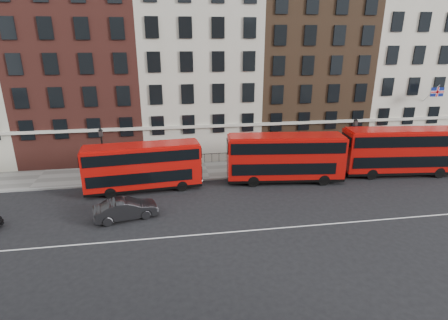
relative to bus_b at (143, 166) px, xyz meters
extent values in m
plane|color=black|center=(6.14, -6.52, -2.30)|extent=(120.00, 120.00, 0.00)
cube|color=slate|center=(6.14, 3.98, -2.22)|extent=(80.00, 5.00, 0.15)
cube|color=gray|center=(6.14, 1.48, -2.22)|extent=(80.00, 0.30, 0.16)
cube|color=white|center=(6.14, -8.52, -2.29)|extent=(70.00, 0.12, 0.01)
cube|color=brown|center=(-6.66, 11.48, 8.70)|extent=(12.80, 10.00, 22.00)
cube|color=#B8B4A3|center=(6.14, 11.48, 7.20)|extent=(12.80, 10.00, 19.00)
cube|color=brown|center=(18.94, 11.48, 8.20)|extent=(12.80, 10.00, 21.00)
cube|color=beige|center=(31.74, 11.48, 7.70)|extent=(12.80, 10.00, 20.00)
cube|color=#B40D09|center=(0.03, 0.00, -0.05)|extent=(10.30, 3.30, 3.81)
cube|color=black|center=(0.03, 0.00, -1.84)|extent=(10.31, 3.34, 0.23)
cube|color=black|center=(-0.25, -0.02, -0.71)|extent=(9.16, 3.27, 1.01)
cube|color=black|center=(0.03, 0.00, 1.13)|extent=(9.92, 3.34, 0.96)
cube|color=#B40D09|center=(0.03, 0.00, 1.90)|extent=(10.00, 3.08, 0.17)
cube|color=black|center=(5.12, 0.45, -0.80)|extent=(0.26, 2.12, 1.25)
cube|color=black|center=(5.12, 0.45, 0.23)|extent=(0.24, 1.83, 0.41)
cylinder|color=black|center=(3.40, -0.78, -1.81)|extent=(0.98, 0.35, 0.96)
cylinder|color=black|center=(3.20, 1.37, -1.81)|extent=(0.98, 0.35, 0.96)
cylinder|color=black|center=(-2.75, -1.33, -1.81)|extent=(0.98, 0.35, 0.96)
cylinder|color=black|center=(-2.94, 0.82, -1.81)|extent=(0.98, 0.35, 0.96)
cube|color=#B40D09|center=(13.15, 0.00, 0.11)|extent=(11.07, 3.75, 4.08)
cube|color=black|center=(13.15, 0.00, -1.81)|extent=(11.08, 3.79, 0.25)
cube|color=black|center=(12.85, 0.04, -0.59)|extent=(9.85, 3.70, 1.09)
cube|color=black|center=(13.15, 0.00, 1.37)|extent=(10.67, 3.79, 1.03)
cube|color=#B40D09|center=(13.15, 0.00, 2.20)|extent=(10.74, 3.51, 0.19)
cube|color=black|center=(18.59, -0.59, -0.69)|extent=(0.33, 2.27, 1.34)
cube|color=black|center=(18.59, -0.59, 0.41)|extent=(0.30, 1.96, 0.43)
cylinder|color=black|center=(16.52, -1.53, -1.78)|extent=(1.06, 0.40, 1.03)
cylinder|color=black|center=(16.77, 0.77, -1.78)|extent=(1.06, 0.40, 1.03)
cylinder|color=black|center=(9.94, -0.81, -1.78)|extent=(1.06, 0.40, 1.03)
cylinder|color=black|center=(10.20, 1.49, -1.78)|extent=(1.06, 0.40, 1.03)
cube|color=#B40D09|center=(25.04, 0.00, 0.18)|extent=(11.38, 3.71, 4.20)
cube|color=black|center=(25.04, 0.00, -1.80)|extent=(11.38, 3.76, 0.26)
cube|color=black|center=(24.73, 0.03, -0.54)|extent=(10.11, 3.68, 1.12)
cube|color=black|center=(25.04, 0.00, 1.48)|extent=(10.96, 3.76, 1.06)
cube|color=#B40D09|center=(25.04, 0.00, 2.33)|extent=(11.04, 3.47, 0.19)
cylinder|color=black|center=(28.53, -1.53, -1.76)|extent=(1.09, 0.40, 1.06)
cylinder|color=black|center=(28.76, 0.84, -1.76)|extent=(1.09, 0.40, 1.06)
cylinder|color=black|center=(21.75, -0.88, -1.76)|extent=(1.09, 0.40, 1.06)
cylinder|color=black|center=(21.98, 1.49, -1.76)|extent=(1.09, 0.40, 1.06)
imported|color=black|center=(-1.03, -5.26, -1.52)|extent=(4.98, 2.71, 1.56)
cylinder|color=black|center=(-3.58, 1.79, 0.15)|extent=(0.14, 0.14, 4.60)
cylinder|color=black|center=(-3.58, 1.79, -1.85)|extent=(0.32, 0.32, 0.60)
cube|color=#262626|center=(-3.58, 1.79, 2.70)|extent=(0.32, 0.32, 0.55)
cone|color=black|center=(-3.58, 1.79, 3.05)|extent=(0.44, 0.44, 0.25)
cylinder|color=black|center=(21.07, 2.04, 0.15)|extent=(0.14, 0.14, 4.60)
cylinder|color=black|center=(21.07, 2.04, -1.85)|extent=(0.32, 0.32, 0.60)
cube|color=#262626|center=(21.07, 2.04, 2.70)|extent=(0.32, 0.32, 0.55)
cone|color=black|center=(21.07, 2.04, 3.05)|extent=(0.44, 0.44, 0.25)
cylinder|color=black|center=(29.99, 2.13, -0.85)|extent=(0.12, 0.12, 2.60)
cube|color=black|center=(29.99, 1.98, 0.75)|extent=(0.25, 0.30, 0.75)
sphere|color=red|center=(29.99, 1.81, 0.97)|extent=(0.14, 0.14, 0.14)
sphere|color=#0C9919|center=(29.99, 1.81, 0.53)|extent=(0.14, 0.14, 0.14)
camera|label=1|loc=(2.60, -29.88, 10.56)|focal=28.00mm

